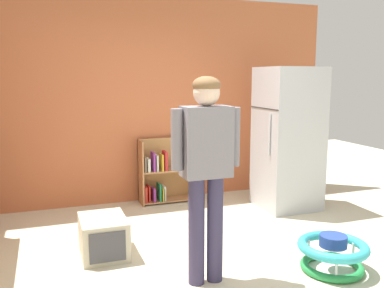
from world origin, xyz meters
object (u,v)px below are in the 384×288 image
standing_person (206,161)px  baby_walker (333,253)px  pet_carrier (103,236)px  refrigerator (288,139)px  bookshelf (165,174)px

standing_person → baby_walker: bearing=-9.6°
baby_walker → pet_carrier: size_ratio=1.09×
refrigerator → bookshelf: 1.67m
baby_walker → pet_carrier: pet_carrier is taller
bookshelf → standing_person: bearing=-97.7°
bookshelf → baby_walker: size_ratio=1.41×
pet_carrier → baby_walker: bearing=-28.7°
refrigerator → baby_walker: refrigerator is taller
bookshelf → baby_walker: (0.80, -2.46, -0.22)m
standing_person → bookshelf: bearing=82.3°
refrigerator → pet_carrier: refrigerator is taller
refrigerator → bookshelf: bearing=151.8°
standing_person → refrigerator: bearing=41.6°
standing_person → pet_carrier: (-0.71, 0.81, -0.83)m
standing_person → pet_carrier: size_ratio=3.02×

